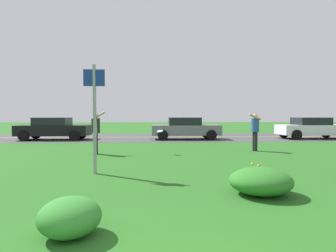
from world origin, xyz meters
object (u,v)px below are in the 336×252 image
person_catcher_blue_shirt (255,129)px  car_white_rightmost (312,128)px  person_thrower_dark_shirt (96,129)px  car_black_center_left (54,128)px  sign_post_near_path (95,108)px  car_gray_center_right (185,128)px  frisbee_pale_blue (160,131)px

person_catcher_blue_shirt → car_white_rightmost: person_catcher_blue_shirt is taller
person_thrower_dark_shirt → car_black_center_left: (-4.17, 7.05, -0.26)m
car_black_center_left → sign_post_near_path: bearing=-65.7°
sign_post_near_path → person_catcher_blue_shirt: size_ratio=1.76×
person_catcher_blue_shirt → car_gray_center_right: size_ratio=0.37×
person_thrower_dark_shirt → car_white_rightmost: size_ratio=0.39×
sign_post_near_path → person_catcher_blue_shirt: 7.60m
sign_post_near_path → car_gray_center_right: bearing=71.4°
car_white_rightmost → frisbee_pale_blue: bearing=-146.1°
person_thrower_dark_shirt → frisbee_pale_blue: person_thrower_dark_shirt is taller
sign_post_near_path → car_white_rightmost: sign_post_near_path is taller
car_gray_center_right → car_white_rightmost: (8.69, 0.00, 0.00)m
person_catcher_blue_shirt → frisbee_pale_blue: bearing=-170.7°
frisbee_pale_blue → car_gray_center_right: (1.85, 7.09, -0.19)m
sign_post_near_path → car_black_center_left: sign_post_near_path is taller
sign_post_near_path → person_catcher_blue_shirt: sign_post_near_path is taller
car_white_rightmost → sign_post_near_path: bearing=-138.5°
car_gray_center_right → car_white_rightmost: 8.69m
frisbee_pale_blue → car_gray_center_right: size_ratio=0.06×
person_thrower_dark_shirt → person_catcher_blue_shirt: 6.85m
car_gray_center_right → car_white_rightmost: same height
car_black_center_left → car_gray_center_right: size_ratio=1.00×
person_catcher_blue_shirt → car_white_rightmost: bearing=45.3°
sign_post_near_path → person_catcher_blue_shirt: bearing=37.0°
frisbee_pale_blue → car_black_center_left: size_ratio=0.06×
car_gray_center_right → car_black_center_left: bearing=180.0°
sign_post_near_path → car_black_center_left: 12.05m
person_catcher_blue_shirt → car_black_center_left: person_catcher_blue_shirt is taller
car_black_center_left → car_gray_center_right: same height
car_gray_center_right → car_white_rightmost: size_ratio=1.00×
car_black_center_left → person_thrower_dark_shirt: bearing=-59.4°
person_thrower_dark_shirt → person_catcher_blue_shirt: size_ratio=1.06×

